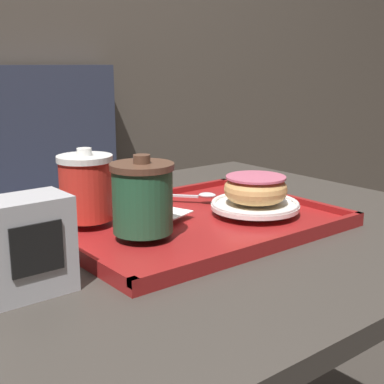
{
  "coord_description": "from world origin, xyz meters",
  "views": [
    {
      "loc": [
        -0.6,
        -0.72,
        1.01
      ],
      "look_at": [
        -0.03,
        -0.01,
        0.79
      ],
      "focal_mm": 50.0,
      "sensor_mm": 36.0,
      "label": 1
    }
  ],
  "objects_px": {
    "coffee_cup_front": "(143,197)",
    "coffee_cup_rear": "(86,187)",
    "donut_chocolate_glazed": "(256,189)",
    "spoon": "(194,195)",
    "napkin_dispenser": "(26,246)"
  },
  "relations": [
    {
      "from": "coffee_cup_front",
      "to": "napkin_dispenser",
      "type": "height_order",
      "value": "coffee_cup_front"
    },
    {
      "from": "spoon",
      "to": "coffee_cup_rear",
      "type": "bearing_deg",
      "value": -130.58
    },
    {
      "from": "coffee_cup_rear",
      "to": "spoon",
      "type": "distance_m",
      "value": 0.24
    },
    {
      "from": "spoon",
      "to": "donut_chocolate_glazed",
      "type": "bearing_deg",
      "value": -26.04
    },
    {
      "from": "coffee_cup_rear",
      "to": "spoon",
      "type": "relative_size",
      "value": 0.92
    },
    {
      "from": "coffee_cup_front",
      "to": "spoon",
      "type": "height_order",
      "value": "coffee_cup_front"
    },
    {
      "from": "coffee_cup_front",
      "to": "napkin_dispenser",
      "type": "distance_m",
      "value": 0.22
    },
    {
      "from": "coffee_cup_front",
      "to": "spoon",
      "type": "xyz_separation_m",
      "value": [
        0.2,
        0.12,
        -0.05
      ]
    },
    {
      "from": "coffee_cup_front",
      "to": "coffee_cup_rear",
      "type": "bearing_deg",
      "value": 106.35
    },
    {
      "from": "coffee_cup_rear",
      "to": "napkin_dispenser",
      "type": "xyz_separation_m",
      "value": [
        -0.18,
        -0.18,
        -0.02
      ]
    },
    {
      "from": "spoon",
      "to": "napkin_dispenser",
      "type": "bearing_deg",
      "value": -107.55
    },
    {
      "from": "donut_chocolate_glazed",
      "to": "napkin_dispenser",
      "type": "distance_m",
      "value": 0.45
    },
    {
      "from": "donut_chocolate_glazed",
      "to": "spoon",
      "type": "distance_m",
      "value": 0.14
    },
    {
      "from": "coffee_cup_front",
      "to": "spoon",
      "type": "bearing_deg",
      "value": 30.94
    },
    {
      "from": "coffee_cup_front",
      "to": "spoon",
      "type": "relative_size",
      "value": 0.92
    }
  ]
}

